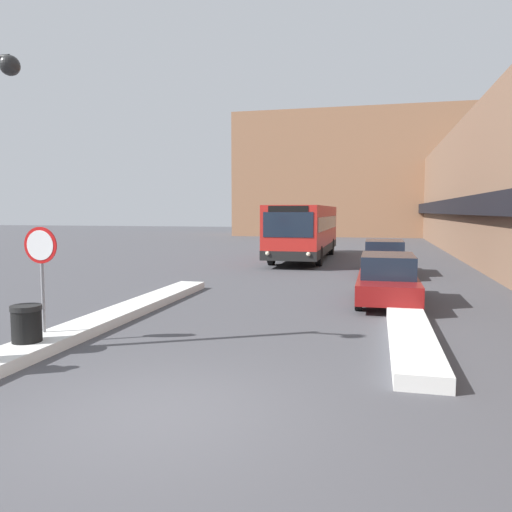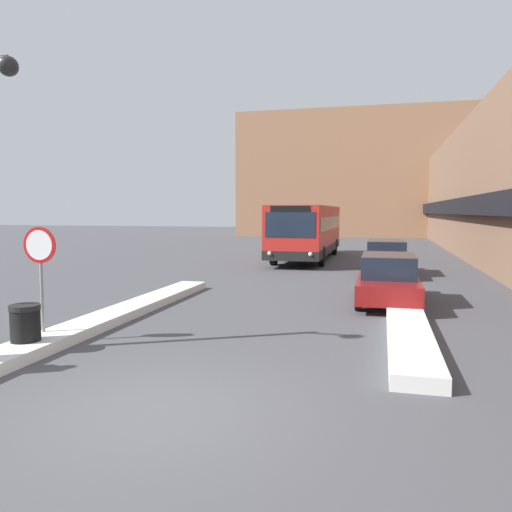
# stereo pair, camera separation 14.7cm
# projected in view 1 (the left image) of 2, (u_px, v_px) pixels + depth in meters

# --- Properties ---
(ground_plane) EXTENTS (160.00, 160.00, 0.00)m
(ground_plane) POSITION_uv_depth(u_px,v_px,m) (159.00, 414.00, 6.83)
(ground_plane) COLOR #47474C
(building_row_right) EXTENTS (5.50, 60.00, 8.11)m
(building_row_right) POSITION_uv_depth(u_px,v_px,m) (511.00, 188.00, 27.36)
(building_row_right) COLOR brown
(building_row_right) RESTS_ON ground_plane
(building_backdrop_far) EXTENTS (26.00, 8.00, 13.70)m
(building_backdrop_far) POSITION_uv_depth(u_px,v_px,m) (352.00, 175.00, 56.33)
(building_backdrop_far) COLOR #996B4C
(building_backdrop_far) RESTS_ON ground_plane
(snow_bank_left) EXTENTS (0.90, 12.26, 0.23)m
(snow_bank_left) POSITION_uv_depth(u_px,v_px,m) (103.00, 321.00, 12.14)
(snow_bank_left) COLOR silver
(snow_bank_left) RESTS_ON ground_plane
(snow_bank_right) EXTENTS (0.90, 7.51, 0.28)m
(snow_bank_right) POSITION_uv_depth(u_px,v_px,m) (409.00, 329.00, 11.20)
(snow_bank_right) COLOR silver
(snow_bank_right) RESTS_ON ground_plane
(city_bus) EXTENTS (2.74, 11.34, 3.06)m
(city_bus) POSITION_uv_depth(u_px,v_px,m) (305.00, 230.00, 28.68)
(city_bus) COLOR red
(city_bus) RESTS_ON ground_plane
(parked_car_front) EXTENTS (1.79, 4.46, 1.47)m
(parked_car_front) POSITION_uv_depth(u_px,v_px,m) (387.00, 279.00, 15.10)
(parked_car_front) COLOR maroon
(parked_car_front) RESTS_ON ground_plane
(parked_car_middle) EXTENTS (1.87, 4.72, 1.49)m
(parked_car_middle) POSITION_uv_depth(u_px,v_px,m) (384.00, 257.00, 22.04)
(parked_car_middle) COLOR maroon
(parked_car_middle) RESTS_ON ground_plane
(stop_sign) EXTENTS (0.76, 0.08, 2.45)m
(stop_sign) POSITION_uv_depth(u_px,v_px,m) (41.00, 259.00, 10.34)
(stop_sign) COLOR gray
(stop_sign) RESTS_ON ground_plane
(trash_bin) EXTENTS (0.59, 0.59, 0.95)m
(trash_bin) POSITION_uv_depth(u_px,v_px,m) (27.00, 329.00, 9.71)
(trash_bin) COLOR black
(trash_bin) RESTS_ON ground_plane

